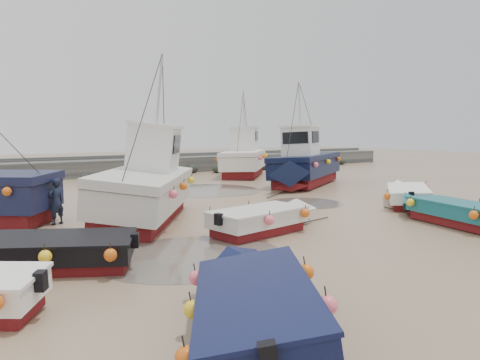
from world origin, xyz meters
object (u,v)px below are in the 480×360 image
(cabin_boat_1, at_px, (146,184))
(person, at_px, (57,224))
(dinghy_1, at_px, (258,296))
(cabin_boat_3, at_px, (245,157))
(dinghy_5, at_px, (266,216))
(dinghy_4, at_px, (41,249))
(cabin_boat_2, at_px, (304,164))
(dinghy_2, at_px, (451,209))
(dinghy_3, at_px, (408,193))

(cabin_boat_1, xyz_separation_m, person, (-3.07, 0.84, -1.34))
(dinghy_1, distance_m, cabin_boat_1, 10.60)
(cabin_boat_3, bearing_deg, dinghy_5, -79.87)
(dinghy_4, bearing_deg, dinghy_5, -58.27)
(cabin_boat_1, bearing_deg, dinghy_5, -26.39)
(dinghy_1, bearing_deg, cabin_boat_2, 77.09)
(dinghy_5, relative_size, person, 3.39)
(dinghy_4, distance_m, cabin_boat_2, 19.46)
(dinghy_4, xyz_separation_m, dinghy_5, (7.05, 0.32, 0.01))
(dinghy_2, xyz_separation_m, cabin_boat_2, (3.56, 11.72, 0.78))
(dinghy_3, relative_size, cabin_boat_2, 0.58)
(dinghy_1, distance_m, dinghy_5, 7.48)
(dinghy_4, distance_m, dinghy_5, 7.06)
(dinghy_3, bearing_deg, dinghy_5, -122.92)
(dinghy_5, distance_m, person, 7.56)
(dinghy_3, height_order, person, dinghy_3)
(cabin_boat_2, height_order, person, cabin_boat_2)
(dinghy_4, bearing_deg, person, 12.41)
(dinghy_5, distance_m, cabin_boat_1, 5.08)
(cabin_boat_2, relative_size, cabin_boat_3, 1.25)
(dinghy_4, bearing_deg, cabin_boat_3, -17.66)
(dinghy_1, bearing_deg, cabin_boat_1, 108.48)
(dinghy_3, relative_size, person, 3.34)
(dinghy_2, height_order, cabin_boat_3, cabin_boat_3)
(dinghy_2, bearing_deg, person, 158.49)
(person, bearing_deg, dinghy_1, 69.03)
(dinghy_3, bearing_deg, dinghy_2, -74.24)
(person, bearing_deg, dinghy_5, 110.89)
(cabin_boat_1, bearing_deg, cabin_boat_3, 78.92)
(dinghy_3, xyz_separation_m, cabin_boat_2, (1.03, 8.10, 0.79))
(dinghy_4, relative_size, cabin_boat_3, 0.71)
(person, bearing_deg, dinghy_2, 121.61)
(dinghy_1, xyz_separation_m, person, (-0.67, 11.13, -0.54))
(cabin_boat_3, bearing_deg, person, -102.06)
(dinghy_1, xyz_separation_m, dinghy_4, (-2.36, 5.50, 0.01))
(dinghy_3, bearing_deg, dinghy_4, -124.54)
(dinghy_2, xyz_separation_m, person, (-11.77, 7.94, -0.55))
(dinghy_1, xyz_separation_m, cabin_boat_3, (15.45, 22.24, 0.83))
(cabin_boat_3, bearing_deg, dinghy_3, -53.33)
(dinghy_3, height_order, cabin_boat_1, cabin_boat_1)
(dinghy_3, distance_m, dinghy_5, 9.00)
(cabin_boat_2, relative_size, person, 5.80)
(dinghy_5, height_order, cabin_boat_2, cabin_boat_2)
(cabin_boat_3, height_order, person, cabin_boat_3)
(dinghy_1, bearing_deg, dinghy_5, 82.74)
(cabin_boat_1, bearing_deg, dinghy_3, 19.24)
(dinghy_5, bearing_deg, cabin_boat_3, 137.36)
(cabin_boat_3, bearing_deg, dinghy_2, -59.49)
(cabin_boat_1, xyz_separation_m, cabin_boat_3, (13.05, 11.94, 0.03))
(person, bearing_deg, dinghy_4, 48.89)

